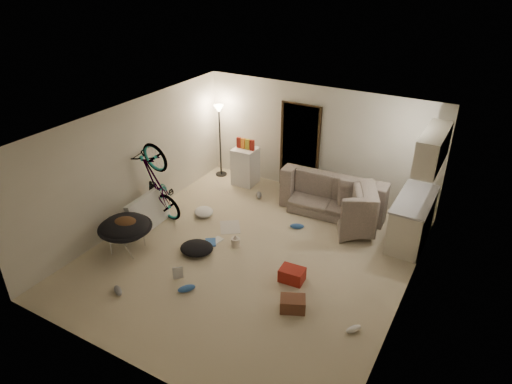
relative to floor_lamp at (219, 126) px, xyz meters
The scene contains 39 objects.
floor 3.81m from the floor_lamp, 47.83° to the right, with size 5.50×6.00×0.02m, color beige.
ceiling 3.77m from the floor_lamp, 47.83° to the right, with size 5.50×6.00×0.02m, color white.
wall_back 2.43m from the floor_lamp, ahead, with size 5.50×0.02×2.50m, color beige.
wall_front 6.15m from the floor_lamp, 67.02° to the right, with size 5.50×0.02×2.50m, color beige.
wall_left 2.67m from the floor_lamp, 97.74° to the right, with size 0.02×6.00×2.50m, color beige.
wall_right 5.80m from the floor_lamp, 27.18° to the right, with size 0.02×6.00×2.50m, color beige.
doorway 2.05m from the floor_lamp, ahead, with size 0.85×0.10×2.04m, color black.
door_trim 2.04m from the floor_lamp, ahead, with size 0.97×0.04×2.10m, color #2F2010.
floor_lamp is the anchor object (origin of this frame).
kitchen_counter 4.95m from the floor_lamp, ahead, with size 0.60×1.50×0.88m, color beige.
counter_top 4.89m from the floor_lamp, ahead, with size 0.64×1.54×0.04m, color gray.
kitchen_uppers 5.04m from the floor_lamp, ahead, with size 0.38×1.40×0.65m, color beige.
sofa 3.27m from the floor_lamp, ahead, with size 2.27×0.89×0.66m, color #373E37.
armchair 4.28m from the floor_lamp, ahead, with size 1.08×0.94×0.70m, color #373E37.
bicycle 2.59m from the floor_lamp, 87.67° to the right, with size 0.64×1.84×0.96m, color black.
book_asset 4.42m from the floor_lamp, 67.85° to the right, with size 0.18×0.24×0.02m, color maroon.
mini_fridge 1.16m from the floor_lamp, ahead, with size 0.53×0.53×0.90m, color white.
snack_box_0 0.69m from the floor_lamp, ahead, with size 0.10×0.07×0.30m, color maroon.
snack_box_1 0.79m from the floor_lamp, ahead, with size 0.10×0.07×0.30m, color orange.
snack_box_2 0.91m from the floor_lamp, ahead, with size 0.10×0.07×0.30m, color gold.
snack_box_3 1.02m from the floor_lamp, ahead, with size 0.10×0.07×0.30m, color maroon.
saucer_chair 3.76m from the floor_lamp, 85.18° to the right, with size 0.99×0.99×0.70m.
hoodie 3.76m from the floor_lamp, 84.45° to the right, with size 0.48×0.40×0.22m, color #4C2F1A.
sofa_drape 2.31m from the floor_lamp, ahead, with size 0.56×0.46×0.28m, color black.
tv_box 2.96m from the floor_lamp, 87.95° to the right, with size 0.13×1.08×0.71m, color silver.
drink_case_a 5.29m from the floor_lamp, 43.97° to the right, with size 0.39×0.28×0.23m, color brown.
drink_case_b 4.63m from the floor_lamp, 40.86° to the right, with size 0.41×0.30×0.24m, color maroon.
juicer 3.44m from the floor_lamp, 51.67° to the right, with size 0.17×0.17×0.25m.
newspaper 2.85m from the floor_lamp, 52.50° to the right, with size 0.40×0.52×0.01m, color beige.
book_blue 3.34m from the floor_lamp, 60.43° to the right, with size 0.20×0.27×0.03m, color #3163B4.
book_white 3.27m from the floor_lamp, 58.21° to the right, with size 0.18×0.23×0.02m, color silver.
shoe_0 3.32m from the floor_lamp, 26.41° to the right, with size 0.29×0.12×0.11m, color #3163B4.
shoe_1 1.98m from the floor_lamp, 21.95° to the right, with size 0.29×0.12×0.11m, color slate.
shoe_2 4.68m from the floor_lamp, 63.89° to the right, with size 0.30×0.12×0.11m, color #3163B4.
shoe_3 4.92m from the floor_lamp, 77.55° to the right, with size 0.27×0.11×0.10m, color slate.
shoe_4 6.03m from the floor_lamp, 37.11° to the right, with size 0.26×0.11×0.10m, color white.
clothes_lump_a 3.61m from the floor_lamp, 64.27° to the right, with size 0.62×0.53×0.20m, color black.
clothes_lump_b 3.45m from the floor_lamp, ahead, with size 0.44×0.38×0.13m, color black.
clothes_lump_c 2.37m from the floor_lamp, 67.22° to the right, with size 0.47×0.40×0.14m, color silver.
Camera 1 is at (3.53, -6.00, 5.00)m, focal length 32.00 mm.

